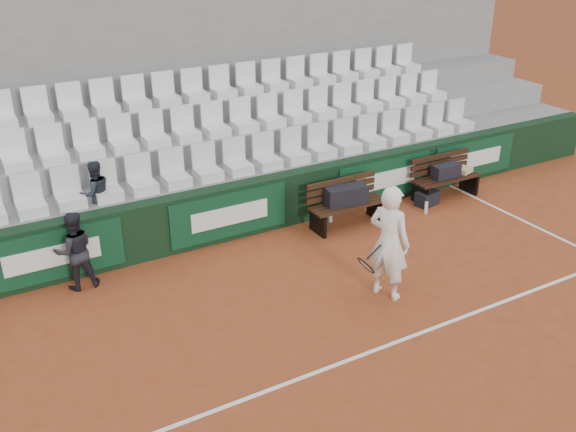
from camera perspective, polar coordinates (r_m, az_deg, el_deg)
The scene contains 21 objects.
ground at distance 8.76m, azimuth 7.01°, elevation -12.04°, with size 80.00×80.00×0.00m, color brown.
court_baseline at distance 8.76m, azimuth 7.01°, elevation -12.02°, with size 18.00×0.06×0.01m, color white.
back_barrier at distance 11.49m, azimuth -4.35°, elevation 0.58°, with size 18.00×0.34×1.00m.
grandstand_tier_front at distance 12.00m, azimuth -5.96°, elevation 1.60°, with size 18.00×0.95×1.00m, color gray.
grandstand_tier_mid at distance 12.72m, azimuth -7.77°, elevation 4.01°, with size 18.00×0.95×1.45m, color gray.
grandstand_tier_back at distance 13.49m, azimuth -9.38°, elevation 6.15°, with size 18.00×0.95×1.90m, color gray.
grandstand_rear_wall at distance 13.71m, azimuth -10.71°, elevation 11.81°, with size 18.00×0.30×4.40m, color gray.
seat_row_front at distance 11.54m, azimuth -5.78°, elevation 5.01°, with size 11.90×0.44×0.63m, color silver.
seat_row_mid at distance 12.24m, azimuth -7.73°, elevation 8.30°, with size 11.90×0.44×0.63m, color white.
seat_row_back at distance 12.97m, azimuth -9.49°, elevation 11.22°, with size 11.90×0.44×0.63m, color white.
bench_left at distance 11.96m, azimuth 5.32°, elevation 0.11°, with size 1.50×0.56×0.45m, color #331D0F.
bench_right at distance 13.50m, azimuth 13.82°, elevation 2.47°, with size 1.50×0.56×0.45m, color black.
sports_bag_left at distance 11.81m, azimuth 5.16°, elevation 1.87°, with size 0.78×0.34×0.34m, color black.
sports_bag_right at distance 13.36m, azimuth 13.85°, elevation 3.91°, with size 0.59×0.27×0.27m, color black.
towel at distance 13.77m, azimuth 15.39°, elevation 3.96°, with size 0.34×0.25×0.09m, color #C4B87F.
sports_bag_ground at distance 13.11m, azimuth 12.26°, elevation 1.55°, with size 0.47×0.29×0.29m, color black.
water_bottle_near at distance 12.13m, azimuth 3.79°, elevation 0.09°, with size 0.08×0.08×0.27m, color #AFC0C7.
water_bottle_far at distance 12.74m, azimuth 12.18°, elevation 0.72°, with size 0.07×0.07×0.24m, color silver.
tennis_player at distance 9.57m, azimuth 8.96°, elevation -2.34°, with size 0.82×0.77×1.80m.
ball_kid at distance 10.31m, azimuth -18.43°, elevation -2.95°, with size 0.62×0.48×1.27m, color black.
spectator_c at distance 10.85m, azimuth -17.01°, elevation 4.09°, with size 0.55×0.43×1.14m, color #1E232E.
Camera 1 is at (-4.33, -5.49, 5.27)m, focal length 40.00 mm.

